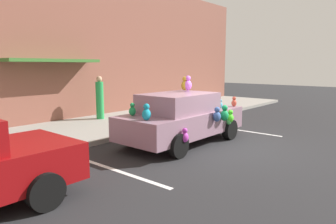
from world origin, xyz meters
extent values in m
plane|color=#262628|center=(0.00, 0.00, 0.00)|extent=(60.00, 60.00, 0.00)
cube|color=gray|center=(0.00, 5.00, 0.07)|extent=(24.00, 4.00, 0.15)
cube|color=brown|center=(0.00, 7.15, 3.20)|extent=(24.00, 0.30, 6.40)
cube|color=#3A722D|center=(-1.62, 6.60, 2.55)|extent=(3.60, 1.10, 0.12)
cube|color=silver|center=(2.40, 1.00, 0.00)|extent=(0.12, 3.60, 0.01)
cube|color=silver|center=(-3.41, 1.00, 0.00)|extent=(0.12, 3.60, 0.01)
cube|color=gray|center=(-0.41, 1.25, 0.64)|extent=(4.31, 1.77, 0.68)
cube|color=gray|center=(-0.62, 1.25, 1.26)|extent=(2.24, 1.56, 0.56)
cylinder|color=black|center=(0.93, 2.14, 0.32)|extent=(0.64, 0.22, 0.64)
cylinder|color=black|center=(0.93, 0.37, 0.32)|extent=(0.64, 0.22, 0.64)
cylinder|color=black|center=(-1.74, 2.14, 0.32)|extent=(0.64, 0.22, 0.64)
cylinder|color=black|center=(-1.74, 0.37, 0.32)|extent=(0.64, 0.22, 0.64)
ellipsoid|color=#EB2B90|center=(-1.19, 0.94, 1.09)|extent=(0.19, 0.15, 0.22)
sphere|color=#EB2B90|center=(-1.19, 0.94, 1.25)|extent=(0.12, 0.12, 0.12)
ellipsoid|color=#8127E2|center=(0.46, 1.74, 1.69)|extent=(0.20, 0.16, 0.23)
sphere|color=#8127E2|center=(0.46, 1.74, 1.85)|extent=(0.13, 0.13, 0.13)
ellipsoid|color=#CB62E0|center=(0.02, 1.39, 1.75)|extent=(0.27, 0.22, 0.32)
sphere|color=#CB62E0|center=(0.02, 1.39, 1.97)|extent=(0.17, 0.17, 0.17)
ellipsoid|color=#20974F|center=(-1.98, 1.81, 1.11)|extent=(0.21, 0.17, 0.25)
sphere|color=#20974F|center=(-1.98, 1.81, 1.28)|extent=(0.13, 0.13, 0.13)
ellipsoid|color=green|center=(0.72, 0.30, 0.62)|extent=(0.18, 0.15, 0.21)
sphere|color=green|center=(0.72, 0.30, 0.76)|extent=(0.11, 0.11, 0.11)
ellipsoid|color=purple|center=(-1.51, 0.72, 1.11)|extent=(0.22, 0.18, 0.26)
sphere|color=purple|center=(-1.51, 0.72, 1.29)|extent=(0.14, 0.14, 0.14)
ellipsoid|color=#BE4432|center=(1.57, 0.60, 1.10)|extent=(0.20, 0.16, 0.23)
sphere|color=#BE4432|center=(1.57, 0.60, 1.26)|extent=(0.13, 0.13, 0.13)
ellipsoid|color=#B28B23|center=(-0.04, 1.47, 1.74)|extent=(0.25, 0.21, 0.30)
sphere|color=#B28B23|center=(-0.04, 1.47, 1.94)|extent=(0.16, 0.16, 0.16)
ellipsoid|color=#22A15C|center=(0.54, 1.61, 1.10)|extent=(0.20, 0.16, 0.24)
sphere|color=#22A15C|center=(0.54, 1.61, 1.27)|extent=(0.13, 0.13, 0.13)
ellipsoid|color=#385A9D|center=(-0.05, 0.27, 0.88)|extent=(0.26, 0.21, 0.30)
sphere|color=#385A9D|center=(-0.05, 0.27, 1.09)|extent=(0.16, 0.16, 0.16)
ellipsoid|color=#BB37B0|center=(-1.59, 0.28, 0.53)|extent=(0.22, 0.18, 0.26)
sphere|color=#BB37B0|center=(-1.59, 0.28, 0.71)|extent=(0.14, 0.14, 0.14)
ellipsoid|color=#1A9AB5|center=(-2.24, 1.01, 1.13)|extent=(0.25, 0.20, 0.29)
sphere|color=#1A9AB5|center=(-2.24, 1.01, 1.33)|extent=(0.16, 0.16, 0.16)
ellipsoid|color=teal|center=(0.85, 0.70, 1.09)|extent=(0.18, 0.15, 0.21)
sphere|color=teal|center=(0.85, 0.70, 1.24)|extent=(0.11, 0.11, 0.11)
ellipsoid|color=#4BEC29|center=(0.77, 0.27, 0.72)|extent=(0.23, 0.19, 0.28)
sphere|color=#4BEC29|center=(0.77, 0.27, 0.91)|extent=(0.15, 0.15, 0.15)
ellipsoid|color=#3930B0|center=(0.71, 1.93, 1.08)|extent=(0.16, 0.13, 0.19)
sphere|color=#3930B0|center=(0.71, 1.93, 1.21)|extent=(0.10, 0.10, 0.10)
ellipsoid|color=#15924C|center=(0.36, 0.26, 0.86)|extent=(0.28, 0.23, 0.33)
sphere|color=#15924C|center=(0.36, 0.26, 1.09)|extent=(0.18, 0.18, 0.18)
ellipsoid|color=#7DCD2E|center=(0.50, 1.82, 1.11)|extent=(0.22, 0.18, 0.26)
sphere|color=#7DCD2E|center=(0.50, 1.82, 1.29)|extent=(0.14, 0.14, 0.14)
ellipsoid|color=#359CDF|center=(1.13, 1.07, 1.09)|extent=(0.18, 0.15, 0.22)
sphere|color=#359CDF|center=(1.13, 1.07, 1.24)|extent=(0.12, 0.12, 0.12)
ellipsoid|color=#CDCC51|center=(0.36, 0.70, 1.10)|extent=(0.20, 0.16, 0.24)
sphere|color=#CDCC51|center=(0.36, 0.70, 1.27)|extent=(0.13, 0.13, 0.13)
cylinder|color=black|center=(-5.41, 2.03, 0.32)|extent=(0.64, 0.22, 0.64)
cylinder|color=black|center=(-5.41, 0.24, 0.32)|extent=(0.64, 0.22, 0.64)
ellipsoid|color=brown|center=(1.23, 3.50, 0.35)|extent=(0.32, 0.26, 0.40)
sphere|color=brown|center=(1.23, 3.50, 0.63)|extent=(0.22, 0.22, 0.22)
sphere|color=brown|center=(1.15, 3.50, 0.71)|extent=(0.09, 0.09, 0.09)
sphere|color=brown|center=(1.31, 3.50, 0.71)|extent=(0.09, 0.09, 0.09)
cylinder|color=green|center=(0.09, 6.01, 0.92)|extent=(0.32, 0.32, 1.55)
sphere|color=tan|center=(0.09, 6.01, 1.81)|extent=(0.24, 0.24, 0.24)
camera|label=1|loc=(-7.73, -4.38, 2.36)|focal=32.79mm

